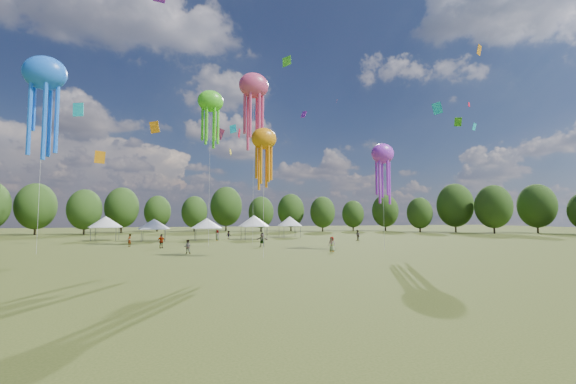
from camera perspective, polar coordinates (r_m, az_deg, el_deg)
name	(u,v)px	position (r m, az deg, el deg)	size (l,w,h in m)	color
ground	(462,321)	(16.51, 25.61, -17.76)	(300.00, 300.00, 0.00)	#384416
spectator_near	(187,247)	(42.00, -15.51, -8.29)	(0.77, 0.60, 1.58)	gray
spectators_far	(256,238)	(55.72, -5.05, -7.22)	(36.75, 29.36, 1.89)	gray
festival_tents	(205,222)	(68.00, -12.92, -4.63)	(39.20, 10.49, 4.43)	#47474C
show_kites	(199,109)	(51.31, -13.73, 12.60)	(42.84, 21.93, 26.80)	#4DD723
small_kites	(243,50)	(61.22, -7.03, 21.31)	(79.85, 56.15, 45.00)	#4DD723
treeline	(209,205)	(74.62, -12.35, -1.99)	(201.57, 95.24, 13.43)	#38281C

